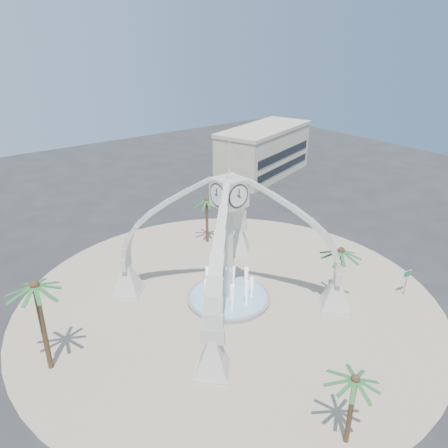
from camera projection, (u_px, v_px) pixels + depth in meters
ground at (229, 300)px, 42.24m from camera, size 140.00×140.00×0.00m
plaza at (229, 299)px, 42.23m from camera, size 40.00×40.00×0.06m
clock_tower at (229, 239)px, 39.61m from camera, size 17.94×17.94×16.30m
fountain at (229, 297)px, 42.12m from camera, size 8.00×8.00×3.62m
building_ne at (264, 151)px, 77.53m from camera, size 21.87×14.17×8.60m
palm_east at (341, 251)px, 39.33m from camera, size 4.42×4.42×6.47m
palm_west at (35, 287)px, 30.75m from camera, size 5.41×5.41×8.24m
palm_north at (207, 200)px, 51.64m from camera, size 4.10×4.10×6.24m
palm_south at (355, 380)px, 25.57m from camera, size 4.23×4.23×5.79m
street_sign at (407, 277)px, 42.18m from camera, size 1.04×0.19×2.85m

